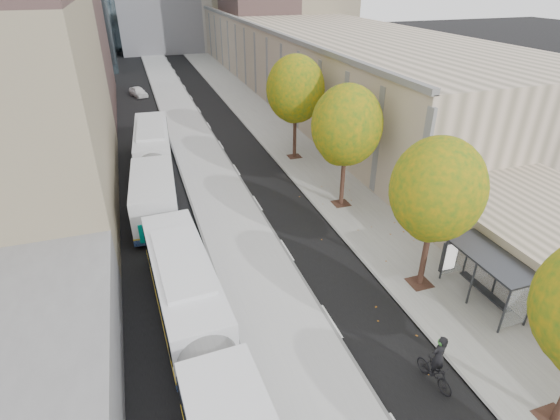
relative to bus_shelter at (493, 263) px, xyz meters
name	(u,v)px	position (x,y,z in m)	size (l,w,h in m)	color
bus_platform	(198,150)	(-9.56, 24.04, -2.11)	(4.25, 150.00, 0.15)	#B7B7B7
sidewalk	(285,141)	(-1.56, 24.04, -2.15)	(4.75, 150.00, 0.08)	gray
building_tan	(293,46)	(9.81, 53.04, 1.81)	(18.00, 92.00, 8.00)	gray
bus_shelter	(493,263)	(0.00, 0.00, 0.00)	(1.90, 4.40, 2.53)	#383A3F
tree_c	(437,190)	(-2.09, 2.04, 3.06)	(4.20, 4.20, 7.28)	black
tree_d	(347,126)	(-2.09, 11.04, 3.28)	(4.40, 4.40, 7.60)	black
tree_e	(295,89)	(-2.09, 20.04, 3.50)	(4.60, 4.60, 7.92)	black
bus_near	(202,342)	(-13.17, 0.12, -0.68)	(3.24, 16.67, 2.76)	silver
bus_far	(154,164)	(-13.55, 18.26, -0.58)	(3.70, 17.84, 2.95)	silver
cyclist	(436,367)	(-5.11, -3.23, -1.32)	(0.73, 1.87, 2.33)	black
distant_car	(138,92)	(-13.48, 45.54, -1.59)	(1.41, 3.51, 1.19)	white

